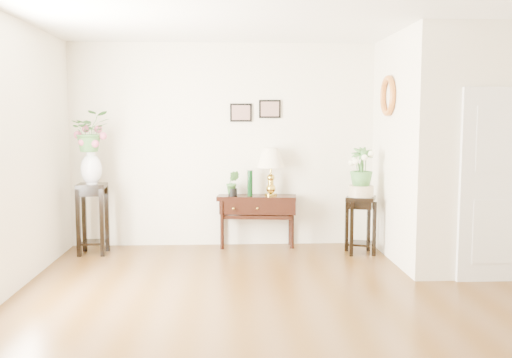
{
  "coord_description": "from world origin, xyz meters",
  "views": [
    {
      "loc": [
        -0.83,
        -5.17,
        1.76
      ],
      "look_at": [
        -0.51,
        1.3,
        1.08
      ],
      "focal_mm": 40.0,
      "sensor_mm": 36.0,
      "label": 1
    }
  ],
  "objects": [
    {
      "name": "table_lamp",
      "position": [
        -0.25,
        2.57,
        1.07
      ],
      "size": [
        0.4,
        0.4,
        0.66
      ],
      "primitive_type": "cube",
      "rotation": [
        0.0,
        0.0,
        0.05
      ],
      "color": "gold",
      "rests_on": "console_table"
    },
    {
      "name": "wall_ornament",
      "position": [
        1.16,
        1.9,
        2.05
      ],
      "size": [
        0.07,
        0.51,
        0.51
      ],
      "primitive_type": "torus",
      "rotation": [
        0.0,
        1.57,
        0.0
      ],
      "color": "#B9662A",
      "rests_on": "partition"
    },
    {
      "name": "art_print_right",
      "position": [
        -0.25,
        2.73,
        1.9
      ],
      "size": [
        0.3,
        0.02,
        0.25
      ],
      "primitive_type": "cube",
      "color": "black",
      "rests_on": "wall_back"
    },
    {
      "name": "plant_stand_a",
      "position": [
        -2.6,
        2.27,
        0.46
      ],
      "size": [
        0.38,
        0.38,
        0.93
      ],
      "primitive_type": "cube",
      "rotation": [
        0.0,
        0.0,
        0.05
      ],
      "color": "black",
      "rests_on": "floor"
    },
    {
      "name": "ceiling",
      "position": [
        0.0,
        0.0,
        2.8
      ],
      "size": [
        6.0,
        5.5,
        0.02
      ],
      "primitive_type": "cube",
      "color": "white",
      "rests_on": "ground"
    },
    {
      "name": "plant_stand_b",
      "position": [
        0.9,
        2.12,
        0.38
      ],
      "size": [
        0.45,
        0.45,
        0.76
      ],
      "primitive_type": "cube",
      "rotation": [
        0.0,
        0.0,
        -0.33
      ],
      "color": "black",
      "rests_on": "floor"
    },
    {
      "name": "partition",
      "position": [
        2.1,
        1.77,
        1.4
      ],
      "size": [
        1.8,
        1.95,
        2.8
      ],
      "primitive_type": "cube",
      "color": "#EDE4CB",
      "rests_on": "floor"
    },
    {
      "name": "console_table",
      "position": [
        -0.44,
        2.57,
        0.36
      ],
      "size": [
        1.11,
        0.48,
        0.72
      ],
      "primitive_type": "cube",
      "rotation": [
        0.0,
        0.0,
        -0.11
      ],
      "color": "black",
      "rests_on": "floor"
    },
    {
      "name": "narcissus",
      "position": [
        0.9,
        2.12,
        1.14
      ],
      "size": [
        0.31,
        0.31,
        0.52
      ],
      "primitive_type": "imported",
      "rotation": [
        0.0,
        0.0,
        -0.05
      ],
      "color": "#3D7536",
      "rests_on": "ceramic_bowl"
    },
    {
      "name": "wall_front",
      "position": [
        0.0,
        -2.75,
        1.4
      ],
      "size": [
        6.0,
        0.02,
        2.8
      ],
      "primitive_type": "cube",
      "color": "#EDE4CB",
      "rests_on": "ground"
    },
    {
      "name": "porcelain_vase",
      "position": [
        -2.6,
        2.27,
        1.15
      ],
      "size": [
        0.36,
        0.36,
        0.47
      ],
      "primitive_type": null,
      "rotation": [
        0.0,
        0.0,
        0.41
      ],
      "color": "white",
      "rests_on": "plant_stand_a"
    },
    {
      "name": "floor",
      "position": [
        0.0,
        0.0,
        0.0
      ],
      "size": [
        6.0,
        5.5,
        0.02
      ],
      "primitive_type": "cube",
      "color": "brown",
      "rests_on": "ground"
    },
    {
      "name": "lily_arrangement",
      "position": [
        -2.6,
        2.27,
        1.59
      ],
      "size": [
        0.6,
        0.56,
        0.53
      ],
      "primitive_type": "imported",
      "rotation": [
        0.0,
        0.0,
        0.38
      ],
      "color": "#3D7536",
      "rests_on": "porcelain_vase"
    },
    {
      "name": "wall_back",
      "position": [
        0.0,
        2.75,
        1.4
      ],
      "size": [
        6.0,
        0.02,
        2.8
      ],
      "primitive_type": "cube",
      "color": "#EDE4CB",
      "rests_on": "ground"
    },
    {
      "name": "art_print_left",
      "position": [
        -0.65,
        2.73,
        1.85
      ],
      "size": [
        0.3,
        0.02,
        0.25
      ],
      "primitive_type": "cube",
      "color": "black",
      "rests_on": "wall_back"
    },
    {
      "name": "ceramic_bowl",
      "position": [
        0.9,
        2.12,
        0.84
      ],
      "size": [
        0.35,
        0.35,
        0.14
      ],
      "primitive_type": "cylinder",
      "rotation": [
        0.0,
        0.0,
        -0.07
      ],
      "color": "#BFB89C",
      "rests_on": "plant_stand_b"
    },
    {
      "name": "door",
      "position": [
        2.1,
        0.78,
        1.05
      ],
      "size": [
        0.9,
        0.05,
        2.1
      ],
      "primitive_type": "cube",
      "color": "silver",
      "rests_on": "floor"
    },
    {
      "name": "potted_plant",
      "position": [
        -0.77,
        2.57,
        0.88
      ],
      "size": [
        0.2,
        0.17,
        0.32
      ],
      "primitive_type": "imported",
      "rotation": [
        0.0,
        0.0,
        -0.16
      ],
      "color": "#3D7536",
      "rests_on": "console_table"
    },
    {
      "name": "green_vase",
      "position": [
        -0.53,
        2.57,
        0.89
      ],
      "size": [
        0.08,
        0.08,
        0.35
      ],
      "primitive_type": "cylinder",
      "rotation": [
        0.0,
        0.0,
        0.18
      ],
      "color": "black",
      "rests_on": "console_table"
    }
  ]
}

